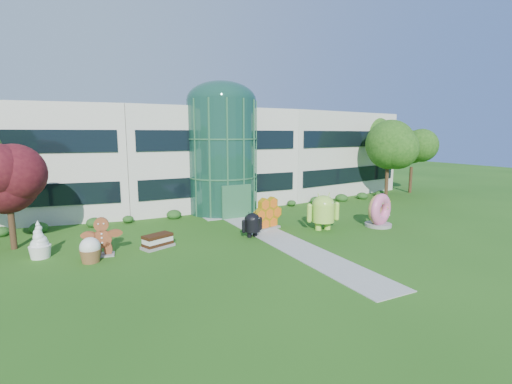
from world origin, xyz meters
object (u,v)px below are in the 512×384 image
gingerbread (102,236)px  android_black (252,223)px  donut (379,210)px  android_green (323,210)px

gingerbread → android_black: bearing=6.0°
android_black → gingerbread: gingerbread is taller
android_black → donut: size_ratio=0.76×
android_green → gingerbread: bearing=-173.1°
android_green → gingerbread: android_green is taller
android_black → gingerbread: 9.42m
donut → gingerbread: donut is taller
android_green → android_black: 5.54m
donut → android_green: bearing=150.4°
android_green → donut: android_green is taller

